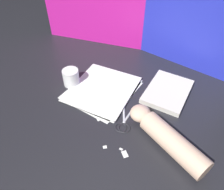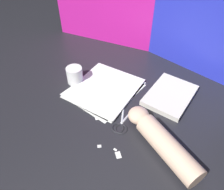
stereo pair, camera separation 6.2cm
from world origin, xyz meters
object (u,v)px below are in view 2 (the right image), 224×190
paper_stack (104,89)px  hand_forearm (162,141)px  book_closed (170,95)px  scissors (121,123)px  mug (75,75)px

paper_stack → hand_forearm: 0.37m
book_closed → hand_forearm: (0.08, -0.26, 0.03)m
scissors → hand_forearm: hand_forearm is taller
hand_forearm → paper_stack: bearing=159.4°
hand_forearm → scissors: bearing=177.3°
book_closed → mug: size_ratio=3.07×
book_closed → paper_stack: bearing=-154.0°
scissors → hand_forearm: 0.17m
scissors → mug: bearing=164.5°
book_closed → scissors: (-0.09, -0.25, -0.01)m
scissors → mug: 0.33m
paper_stack → book_closed: 0.29m
mug → hand_forearm: bearing=-11.2°
scissors → mug: (-0.32, 0.09, 0.03)m
book_closed → scissors: 0.26m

